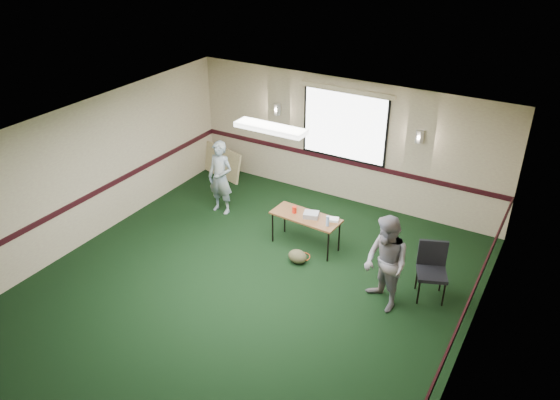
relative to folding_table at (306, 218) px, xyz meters
The scene contains 13 objects.
ground 1.97m from the folding_table, 97.04° to the right, with size 8.00×8.00×0.00m, color black.
room_shell 1.03m from the folding_table, 131.21° to the left, with size 8.00×8.02×8.00m.
folding_table is the anchor object (origin of this frame).
projector 0.14m from the folding_table, 11.18° to the left, with size 0.27×0.23×0.09m, color #95949C.
game_console 0.53m from the folding_table, 11.32° to the left, with size 0.19×0.15×0.05m, color white.
red_cup 0.27m from the folding_table, behind, with size 0.09×0.09×0.13m, color red.
water_bottle 0.53m from the folding_table, 12.89° to the right, with size 0.06×0.06×0.20m, color #87ACDE.
duffel_bag 0.75m from the folding_table, 76.28° to the right, with size 0.36×0.27×0.25m, color #403B24.
cable_coil 0.72m from the folding_table, 71.00° to the right, with size 0.31×0.31×0.02m, color #CD4319.
folded_table 3.68m from the folding_table, 151.71° to the left, with size 1.39×0.06×0.71m, color #98865E.
conference_chair 2.48m from the folding_table, ahead, with size 0.62×0.63×0.97m.
person_left 2.19m from the folding_table, behind, with size 0.58×0.38×1.58m, color #3F608B.
person_right 2.12m from the folding_table, 25.87° to the right, with size 0.79×0.61×1.62m, color #6A7FA6.
Camera 1 is at (4.22, -5.96, 5.76)m, focal length 35.00 mm.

